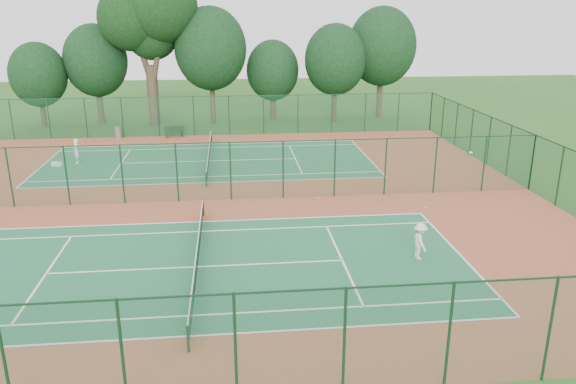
% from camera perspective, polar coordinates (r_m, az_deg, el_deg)
% --- Properties ---
extents(ground, '(120.00, 120.00, 0.00)m').
position_cam_1_polar(ground, '(33.36, -8.41, -0.86)').
color(ground, '#25541A').
rests_on(ground, ground).
extents(red_pad, '(40.00, 36.00, 0.01)m').
position_cam_1_polar(red_pad, '(33.36, -8.41, -0.85)').
color(red_pad, brown).
rests_on(red_pad, ground).
extents(court_near, '(23.77, 10.97, 0.01)m').
position_cam_1_polar(court_near, '(25.01, -9.13, -7.52)').
color(court_near, '#1F623D').
rests_on(court_near, red_pad).
extents(court_far, '(23.77, 10.97, 0.01)m').
position_cam_1_polar(court_far, '(41.96, -7.98, 3.14)').
color(court_far, '#1F643C').
rests_on(court_far, red_pad).
extents(fence_north, '(40.00, 0.09, 3.50)m').
position_cam_1_polar(fence_north, '(50.37, -7.78, 7.70)').
color(fence_north, '#1A4F2E').
rests_on(fence_north, ground).
extents(fence_south, '(40.00, 0.09, 3.50)m').
position_cam_1_polar(fence_south, '(16.33, -10.97, -15.64)').
color(fence_south, '#164329').
rests_on(fence_south, ground).
extents(fence_east, '(0.09, 36.00, 3.50)m').
position_cam_1_polar(fence_east, '(37.61, 23.56, 2.78)').
color(fence_east, '#194D30').
rests_on(fence_east, ground).
extents(fence_divider, '(40.00, 0.09, 3.50)m').
position_cam_1_polar(fence_divider, '(32.83, -8.55, 2.05)').
color(fence_divider, '#174527').
rests_on(fence_divider, ground).
extents(tennis_net_near, '(0.10, 12.90, 0.97)m').
position_cam_1_polar(tennis_net_near, '(24.79, -9.19, -6.41)').
color(tennis_net_near, '#13351F').
rests_on(tennis_net_near, ground).
extents(tennis_net_far, '(0.10, 12.90, 0.97)m').
position_cam_1_polar(tennis_net_far, '(41.83, -8.01, 3.85)').
color(tennis_net_far, '#123319').
rests_on(tennis_net_far, ground).
extents(player_near, '(0.72, 1.14, 1.68)m').
position_cam_1_polar(player_near, '(25.83, 13.25, -4.88)').
color(player_near, silver).
rests_on(player_near, court_near).
extents(player_far, '(0.52, 0.70, 1.77)m').
position_cam_1_polar(player_far, '(43.54, -20.71, 3.90)').
color(player_far, white).
rests_on(player_far, court_far).
extents(trash_bin, '(0.57, 0.57, 1.02)m').
position_cam_1_polar(trash_bin, '(50.97, -16.87, 5.78)').
color(trash_bin, gray).
rests_on(trash_bin, red_pad).
extents(bench, '(1.74, 0.88, 1.03)m').
position_cam_1_polar(bench, '(50.26, -11.46, 6.07)').
color(bench, black).
rests_on(bench, red_pad).
extents(kit_bag, '(0.84, 0.57, 0.30)m').
position_cam_1_polar(kit_bag, '(43.43, -22.43, 2.63)').
color(kit_bag, silver).
rests_on(kit_bag, red_pad).
extents(stray_ball_a, '(0.07, 0.07, 0.07)m').
position_cam_1_polar(stray_ball_a, '(33.23, 4.27, -0.70)').
color(stray_ball_a, '#CFF539').
rests_on(stray_ball_a, red_pad).
extents(stray_ball_b, '(0.08, 0.08, 0.08)m').
position_cam_1_polar(stray_ball_b, '(33.40, 3.07, -0.57)').
color(stray_ball_b, '#D4F037').
rests_on(stray_ball_b, red_pad).
extents(stray_ball_c, '(0.08, 0.08, 0.08)m').
position_cam_1_polar(stray_ball_c, '(33.11, -6.15, -0.82)').
color(stray_ball_c, '#A8C22D').
rests_on(stray_ball_c, red_pad).
extents(big_tree, '(9.19, 6.73, 14.11)m').
position_cam_1_polar(big_tree, '(55.38, -13.97, 16.86)').
color(big_tree, '#3E2D21').
rests_on(big_tree, ground).
extents(evergreen_row, '(39.00, 5.00, 12.00)m').
position_cam_1_polar(evergreen_row, '(56.82, -7.05, 7.10)').
color(evergreen_row, black).
rests_on(evergreen_row, ground).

